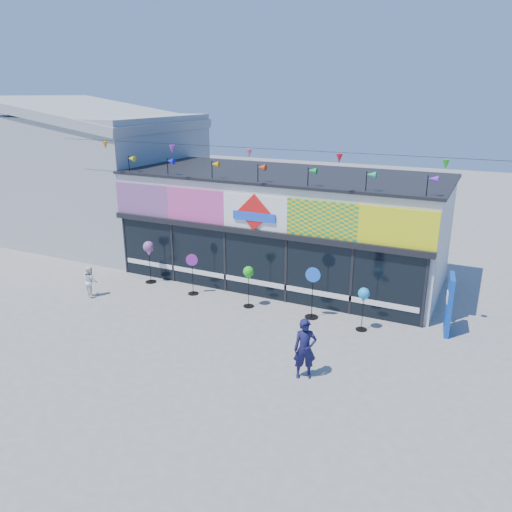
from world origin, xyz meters
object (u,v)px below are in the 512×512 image
Objects in this scene: blue_sign at (449,304)px; adult_man at (305,349)px; spinner_3 at (312,292)px; spinner_1 at (192,273)px; child at (91,281)px; spinner_2 at (248,275)px; spinner_4 at (364,296)px; spinner_0 at (149,250)px.

blue_sign is 1.15× the size of adult_man.
spinner_3 is 1.07× the size of adult_man.
adult_man reaches higher than spinner_1.
spinner_3 is at bearing -137.90° from child.
adult_man reaches higher than spinner_2.
blue_sign reaches higher than spinner_4.
spinner_2 is (2.33, -0.13, 0.36)m from spinner_1.
spinner_3 is 1.72m from spinner_4.
spinner_4 is at bearing -5.78° from spinner_3.
spinner_1 is at bearing -7.83° from spinner_0.
spinner_4 is at bearing -141.09° from child.
spinner_4 is 9.60m from child.
spinner_2 is at bearing -179.12° from blue_sign.
spinner_2 is 0.85× the size of spinner_3.
spinner_3 reaches higher than child.
spinner_0 is at bearing 177.31° from spinner_3.
spinner_3 is at bearing -176.21° from blue_sign.
adult_man is (-3.01, -4.26, -0.12)m from blue_sign.
blue_sign is 1.32× the size of spinner_4.
adult_man is (-0.65, -3.30, -0.31)m from spinner_4.
spinner_4 is 1.24× the size of child.
spinner_2 is 4.72m from adult_man.
blue_sign reaches higher than spinner_0.
spinner_3 reaches higher than adult_man.
spinner_1 is at bearing -121.79° from child.
spinner_1 is 1.09× the size of spinner_4.
spinner_3 is (-4.06, -0.79, -0.01)m from blue_sign.
blue_sign is 8.67m from spinner_1.
child is (-8.82, 1.75, -0.24)m from adult_man.
spinner_2 is at bearing 106.46° from adult_man.
blue_sign is 1.64× the size of child.
spinner_3 is (6.69, -0.31, -0.41)m from spinner_0.
spinner_1 reaches higher than spinner_2.
blue_sign is 5.22m from adult_man.
spinner_2 is 0.91× the size of adult_man.
child is (-9.46, -1.55, -0.55)m from spinner_4.
adult_man is at bearing -161.61° from child.
child is (-3.20, -1.74, -0.24)m from spinner_1.
spinner_4 is 0.87× the size of adult_man.
child is at bearing -170.71° from spinner_4.
spinner_0 is 1.47× the size of child.
spinner_1 is 2.36m from spinner_2.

